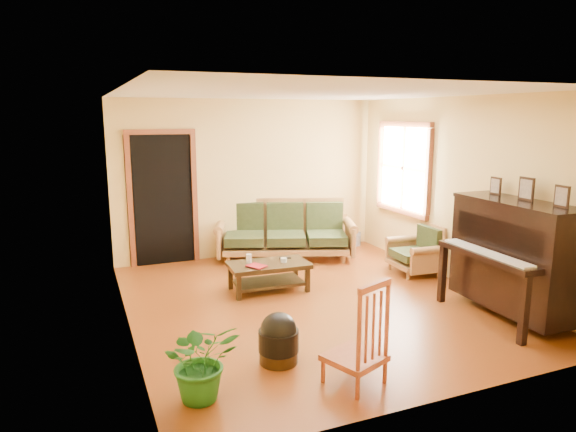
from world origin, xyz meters
name	(u,v)px	position (x,y,z in m)	size (l,w,h in m)	color
floor	(313,301)	(0.00, 0.00, 0.00)	(5.00, 5.00, 0.00)	#61290C
doorway	(163,200)	(-1.45, 2.48, 1.02)	(1.08, 0.16, 2.05)	black
window	(403,168)	(2.21, 1.30, 1.50)	(0.12, 1.36, 1.46)	white
sofa	(286,230)	(0.43, 1.99, 0.48)	(2.22, 0.93, 0.95)	olive
coffee_table	(269,277)	(-0.38, 0.62, 0.19)	(1.07, 0.58, 0.39)	black
armchair	(415,249)	(1.92, 0.51, 0.37)	(0.71, 0.75, 0.75)	olive
piano	(517,259)	(2.01, -1.31, 0.69)	(0.92, 1.56, 1.38)	black
footstool	(279,344)	(-1.01, -1.35, 0.19)	(0.39, 0.39, 0.37)	black
red_chair	(355,332)	(-0.53, -1.97, 0.49)	(0.45, 0.50, 0.97)	maroon
leaning_frame	(337,230)	(1.61, 2.41, 0.29)	(0.44, 0.10, 0.59)	#B27F3B
ceramic_crock	(355,239)	(1.94, 2.31, 0.12)	(0.20, 0.20, 0.24)	#3552A1
potted_plant	(202,360)	(-1.83, -1.71, 0.35)	(0.62, 0.54, 0.69)	#1E601B
book	(252,268)	(-0.67, 0.45, 0.40)	(0.18, 0.24, 0.02)	maroon
candle	(249,259)	(-0.62, 0.72, 0.45)	(0.07, 0.07, 0.12)	silver
glass_jar	(284,260)	(-0.18, 0.57, 0.42)	(0.09, 0.09, 0.06)	white
remote	(285,258)	(-0.09, 0.73, 0.40)	(0.16, 0.04, 0.02)	black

